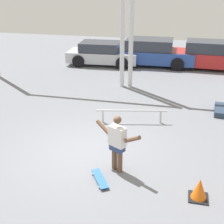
% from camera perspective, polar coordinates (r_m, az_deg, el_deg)
% --- Properties ---
extents(ground_plane, '(36.00, 36.00, 0.00)m').
position_cam_1_polar(ground_plane, '(9.01, -4.59, -7.19)').
color(ground_plane, slate).
extents(skateboarder, '(1.29, 0.76, 1.52)m').
position_cam_1_polar(skateboarder, '(7.77, 0.97, -5.42)').
color(skateboarder, brown).
rests_on(skateboarder, ground_plane).
extents(skateboard, '(0.62, 0.82, 0.08)m').
position_cam_1_polar(skateboard, '(7.78, -2.23, -12.06)').
color(skateboard, '#2D66B2').
rests_on(skateboard, ground_plane).
extents(grind_rail, '(2.35, 0.55, 0.47)m').
position_cam_1_polar(grind_rail, '(10.55, 3.63, -0.12)').
color(grind_rail, '#B7BABF').
rests_on(grind_rail, ground_plane).
extents(parked_car_silver, '(3.99, 2.02, 1.26)m').
position_cam_1_polar(parked_car_silver, '(17.84, -1.81, 10.63)').
color(parked_car_silver, '#B7BABF').
rests_on(parked_car_silver, ground_plane).
extents(parked_car_blue, '(4.60, 2.04, 1.45)m').
position_cam_1_polar(parked_car_blue, '(17.81, 7.23, 10.73)').
color(parked_car_blue, '#284793').
rests_on(parked_car_blue, ground_plane).
extents(parked_car_red, '(4.40, 1.98, 1.46)m').
position_cam_1_polar(parked_car_red, '(17.81, 17.59, 9.81)').
color(parked_car_red, red).
rests_on(parked_car_red, ground_plane).
extents(traffic_cone, '(0.44, 0.44, 0.51)m').
position_cam_1_polar(traffic_cone, '(7.40, 15.67, -13.43)').
color(traffic_cone, black).
rests_on(traffic_cone, ground_plane).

